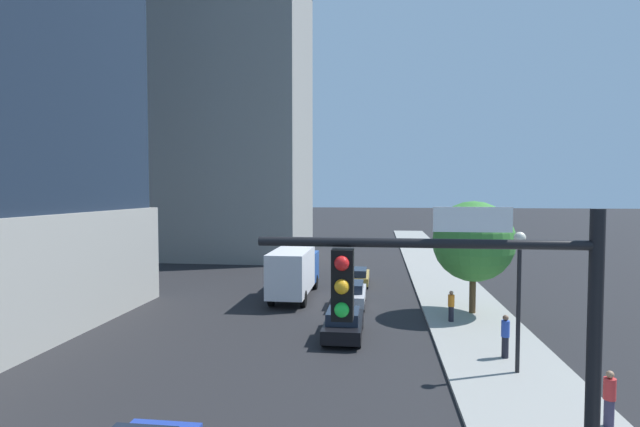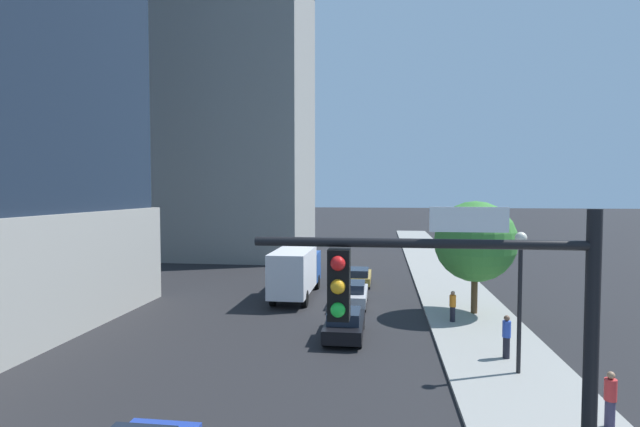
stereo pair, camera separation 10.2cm
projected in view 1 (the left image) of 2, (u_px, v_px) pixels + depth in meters
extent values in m
cube|color=gray|center=(481.00, 333.00, 23.44)|extent=(4.90, 120.00, 0.15)
cube|color=gray|center=(237.00, 103.00, 51.84)|extent=(14.91, 13.65, 33.57)
cube|color=gold|center=(268.00, 55.00, 47.04)|extent=(0.90, 0.90, 41.17)
cylinder|color=black|center=(421.00, 243.00, 6.86)|extent=(4.80, 0.14, 0.14)
cube|color=black|center=(343.00, 284.00, 7.03)|extent=(0.32, 0.36, 1.05)
sphere|color=red|center=(342.00, 263.00, 6.83)|extent=(0.22, 0.22, 0.22)
sphere|color=orange|center=(342.00, 287.00, 6.84)|extent=(0.22, 0.22, 0.22)
sphere|color=green|center=(342.00, 310.00, 6.86)|extent=(0.22, 0.22, 0.22)
cube|color=white|center=(472.00, 220.00, 6.75)|extent=(1.10, 0.04, 0.36)
cylinder|color=black|center=(518.00, 308.00, 18.07)|extent=(0.16, 0.16, 5.01)
sphere|color=silver|center=(520.00, 238.00, 17.94)|extent=(0.44, 0.44, 0.44)
cylinder|color=brown|center=(473.00, 292.00, 27.04)|extent=(0.36, 0.36, 2.39)
sphere|color=#387F33|center=(473.00, 241.00, 26.90)|extent=(4.58, 4.58, 4.58)
cube|color=black|center=(344.00, 326.00, 23.02)|extent=(1.80, 4.29, 0.62)
cube|color=#19212D|center=(343.00, 316.00, 22.59)|extent=(1.51, 1.93, 0.55)
cylinder|color=black|center=(331.00, 322.00, 24.57)|extent=(0.22, 0.62, 0.62)
cylinder|color=black|center=(361.00, 323.00, 24.38)|extent=(0.22, 0.62, 0.62)
cylinder|color=black|center=(324.00, 340.00, 21.68)|extent=(0.22, 0.62, 0.62)
cylinder|color=black|center=(359.00, 341.00, 21.49)|extent=(0.22, 0.62, 0.62)
cube|color=#B7B7BC|center=(351.00, 296.00, 29.37)|extent=(1.72, 4.42, 0.66)
cube|color=#19212D|center=(351.00, 287.00, 29.21)|extent=(1.45, 2.23, 0.53)
cylinder|color=black|center=(341.00, 294.00, 30.97)|extent=(0.22, 0.69, 0.69)
cylinder|color=black|center=(364.00, 295.00, 30.78)|extent=(0.22, 0.69, 0.69)
cylinder|color=black|center=(337.00, 305.00, 27.99)|extent=(0.22, 0.69, 0.69)
cylinder|color=black|center=(363.00, 306.00, 27.80)|extent=(0.22, 0.69, 0.69)
cube|color=#AD8938|center=(356.00, 277.00, 35.90)|extent=(1.87, 4.32, 0.56)
cube|color=#19212D|center=(356.00, 272.00, 35.07)|extent=(1.57, 2.17, 0.52)
cylinder|color=black|center=(347.00, 277.00, 37.47)|extent=(0.22, 0.65, 0.65)
cylinder|color=black|center=(368.00, 277.00, 37.27)|extent=(0.22, 0.65, 0.65)
cylinder|color=black|center=(344.00, 284.00, 34.56)|extent=(0.22, 0.65, 0.65)
cylinder|color=black|center=(367.00, 285.00, 34.36)|extent=(0.22, 0.65, 0.65)
cube|color=#1E4799|center=(302.00, 266.00, 34.43)|extent=(2.28, 2.20, 2.07)
cube|color=silver|center=(291.00, 271.00, 30.44)|extent=(2.28, 5.52, 2.70)
cylinder|color=black|center=(288.00, 281.00, 34.61)|extent=(0.30, 1.02, 1.02)
cylinder|color=black|center=(315.00, 282.00, 34.36)|extent=(0.30, 1.02, 1.02)
cylinder|color=black|center=(271.00, 298.00, 29.27)|extent=(0.30, 1.02, 1.02)
cylinder|color=black|center=(304.00, 299.00, 29.02)|extent=(0.30, 1.02, 1.02)
cylinder|color=#38334C|center=(609.00, 413.00, 13.96)|extent=(0.28, 0.28, 0.82)
cylinder|color=red|center=(610.00, 389.00, 13.93)|extent=(0.34, 0.34, 0.64)
sphere|color=#997051|center=(610.00, 375.00, 13.91)|extent=(0.22, 0.22, 0.22)
cylinder|color=black|center=(505.00, 347.00, 19.77)|extent=(0.28, 0.28, 0.88)
cylinder|color=#2D4CB2|center=(505.00, 329.00, 19.73)|extent=(0.34, 0.34, 0.68)
sphere|color=brown|center=(506.00, 318.00, 19.71)|extent=(0.24, 0.24, 0.24)
cylinder|color=black|center=(451.00, 314.00, 25.29)|extent=(0.28, 0.28, 0.81)
cylinder|color=orange|center=(451.00, 301.00, 25.25)|extent=(0.34, 0.34, 0.62)
sphere|color=#997051|center=(451.00, 293.00, 25.23)|extent=(0.22, 0.22, 0.22)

